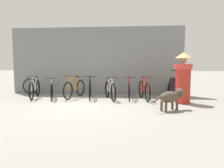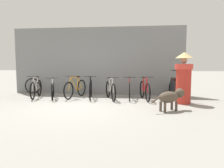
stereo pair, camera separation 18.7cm
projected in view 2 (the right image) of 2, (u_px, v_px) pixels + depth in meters
name	position (u px, v px, depth m)	size (l,w,h in m)	color
ground_plane	(79.00, 107.00, 6.78)	(60.00, 60.00, 0.00)	gray
shop_wall_back	(97.00, 61.00, 9.54)	(7.48, 0.20, 2.90)	slate
bicycle_0	(36.00, 89.00, 8.65)	(0.51, 1.67, 0.87)	black
bicycle_1	(53.00, 90.00, 8.48)	(0.64, 1.54, 0.83)	black
bicycle_2	(75.00, 89.00, 8.63)	(0.53, 1.65, 0.88)	black
bicycle_3	(91.00, 89.00, 8.46)	(0.46, 1.62, 0.89)	black
bicycle_4	(111.00, 90.00, 8.20)	(0.64, 1.57, 0.85)	black
bicycle_5	(130.00, 90.00, 8.31)	(0.46, 1.63, 0.87)	black
bicycle_6	(145.00, 90.00, 8.11)	(0.49, 1.61, 0.88)	black
motorcycle	(176.00, 88.00, 8.15)	(0.58, 1.92, 1.12)	black
stray_dog	(171.00, 97.00, 6.25)	(1.05, 0.81, 0.64)	#4C3F33
person_in_robes	(184.00, 77.00, 7.32)	(0.78, 0.78, 1.74)	#B72D23
spare_tire_left	(33.00, 86.00, 9.76)	(0.69, 0.13, 0.69)	black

